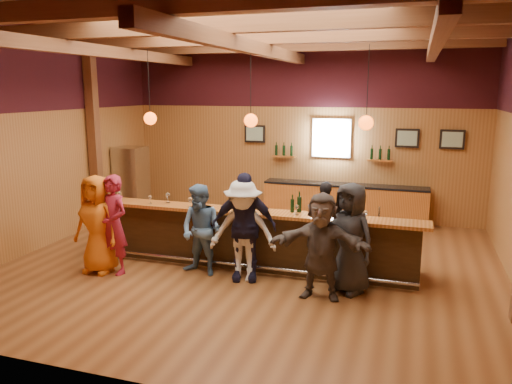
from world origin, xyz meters
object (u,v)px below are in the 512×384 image
at_px(back_bar_cabinet, 344,203).
at_px(customer_white, 243,231).
at_px(bar_counter, 254,237).
at_px(ice_bucket, 249,204).
at_px(customer_redvest, 114,225).
at_px(customer_navy, 244,227).
at_px(bottle_a, 292,205).
at_px(stainless_fridge, 132,182).
at_px(customer_brown, 321,246).
at_px(customer_dark, 350,238).
at_px(customer_denim, 201,230).
at_px(customer_orange, 97,224).
at_px(bartender, 325,217).

bearing_deg(back_bar_cabinet, customer_white, -104.00).
relative_size(bar_counter, ice_bucket, 24.84).
distance_m(customer_redvest, customer_navy, 2.34).
relative_size(customer_navy, bottle_a, 5.95).
distance_m(stainless_fridge, customer_navy, 5.31).
distance_m(customer_brown, customer_dark, 0.55).
bearing_deg(bottle_a, customer_navy, -139.72).
xyz_separation_m(back_bar_cabinet, customer_denim, (-1.90, -4.39, 0.34)).
height_order(customer_orange, customer_white, customer_orange).
height_order(back_bar_cabinet, customer_white, customer_white).
xyz_separation_m(customer_dark, bottle_a, (-1.09, 0.58, 0.33)).
height_order(back_bar_cabinet, bartender, bartender).
relative_size(customer_white, customer_brown, 1.04).
bearing_deg(customer_denim, customer_dark, 12.73).
height_order(customer_redvest, bartender, customer_redvest).
xyz_separation_m(customer_navy, customer_brown, (1.40, -0.37, -0.09)).
relative_size(customer_orange, customer_white, 1.01).
bearing_deg(ice_bucket, back_bar_cabinet, 73.21).
xyz_separation_m(stainless_fridge, customer_dark, (5.99, -3.25, 0.00)).
height_order(customer_orange, bartender, customer_orange).
relative_size(bar_counter, customer_brown, 3.71).
distance_m(back_bar_cabinet, customer_brown, 4.77).
distance_m(stainless_fridge, ice_bucket, 4.99).
bearing_deg(customer_navy, customer_dark, -12.06).
bearing_deg(bartender, customer_redvest, 52.05).
bearing_deg(customer_redvest, bottle_a, 37.66).
relative_size(bar_counter, customer_dark, 3.49).
distance_m(customer_orange, customer_brown, 4.01).
xyz_separation_m(customer_denim, customer_dark, (2.58, 0.02, 0.09)).
xyz_separation_m(back_bar_cabinet, customer_orange, (-3.72, -4.84, 0.41)).
distance_m(back_bar_cabinet, customer_dark, 4.44).
bearing_deg(ice_bucket, customer_navy, -81.71).
bearing_deg(stainless_fridge, customer_orange, -66.99).
bearing_deg(bar_counter, bartender, 41.23).
distance_m(customer_brown, ice_bucket, 1.74).
relative_size(customer_white, bartender, 1.20).
height_order(customer_orange, customer_dark, customer_dark).
bearing_deg(bartender, ice_bucket, 68.04).
bearing_deg(customer_white, customer_orange, 178.79).
relative_size(customer_orange, customer_redvest, 1.00).
relative_size(stainless_fridge, bartender, 1.23).
distance_m(customer_redvest, customer_white, 2.33).
height_order(back_bar_cabinet, customer_orange, customer_orange).
height_order(bar_counter, back_bar_cabinet, bar_counter).
xyz_separation_m(customer_brown, customer_dark, (0.39, 0.38, 0.06)).
bearing_deg(customer_white, customer_dark, -8.05).
relative_size(back_bar_cabinet, customer_dark, 2.21).
distance_m(bar_counter, customer_dark, 2.07).
bearing_deg(stainless_fridge, back_bar_cabinet, 11.93).
bearing_deg(customer_brown, bottle_a, 124.46).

